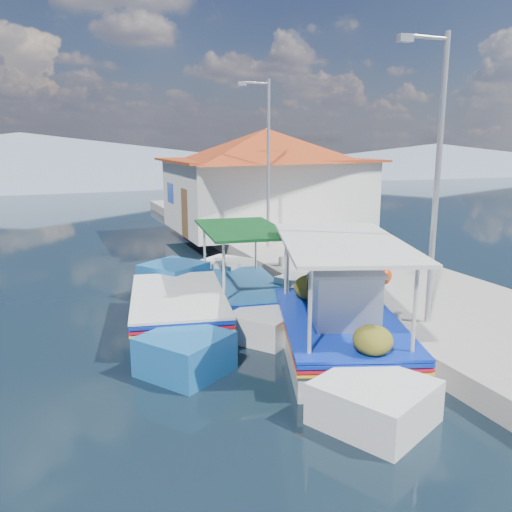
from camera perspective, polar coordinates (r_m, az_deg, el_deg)
name	(u,v)px	position (r m, az deg, el deg)	size (l,w,h in m)	color
ground	(271,427)	(8.75, 1.57, -17.91)	(160.00, 160.00, 0.00)	black
quay	(373,282)	(16.24, 12.45, -2.78)	(5.00, 44.00, 0.50)	gray
bollards	(324,282)	(14.45, 7.26, -2.83)	(0.20, 17.20, 0.30)	#A5A8AD
main_caique	(336,328)	(11.47, 8.61, -7.63)	(4.09, 7.69, 2.68)	silver
caique_green_canopy	(240,295)	(14.23, -1.68, -4.17)	(2.48, 6.45, 2.43)	silver
caique_blue_hull	(177,313)	(12.94, -8.46, -6.08)	(3.00, 7.11, 1.29)	#195A9B
harbor_building	(266,178)	(23.84, 1.10, 8.41)	(10.49, 10.49, 4.40)	silver
lamp_post_near	(434,167)	(11.69, 18.59, 8.99)	(1.21, 0.14, 6.00)	#A5A8AD
lamp_post_far	(266,156)	(19.45, 1.08, 10.70)	(1.21, 0.14, 6.00)	#A5A8AD
mountain_ridge	(131,161)	(63.70, -13.22, 9.89)	(171.40, 96.00, 5.50)	slate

